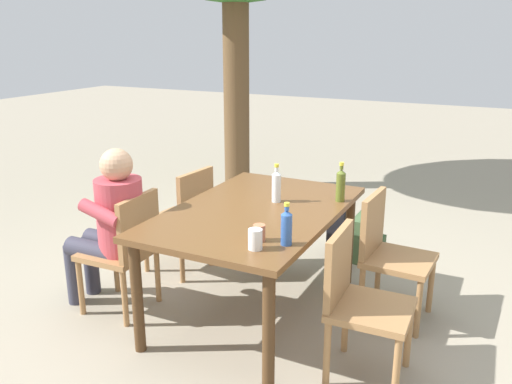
{
  "coord_description": "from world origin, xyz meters",
  "views": [
    {
      "loc": [
        -3.03,
        -1.5,
        1.93
      ],
      "look_at": [
        0.0,
        0.0,
        0.89
      ],
      "focal_mm": 37.37,
      "sensor_mm": 36.0,
      "label": 1
    }
  ],
  "objects_px": {
    "chair_near_right": "(388,250)",
    "person_in_white_shirt": "(112,221)",
    "cup_white": "(255,239)",
    "bottle_clear": "(276,186)",
    "dining_table": "(256,221)",
    "backpack_by_far_side": "(342,231)",
    "chair_far_right": "(185,215)",
    "chair_near_left": "(358,297)",
    "cup_terracotta": "(259,233)",
    "chair_far_left": "(126,246)",
    "bottle_olive": "(341,185)",
    "bottle_blue": "(286,227)",
    "backpack_by_near_side": "(367,239)"
  },
  "relations": [
    {
      "from": "backpack_by_far_side",
      "to": "chair_far_right",
      "type": "bearing_deg",
      "value": 130.94
    },
    {
      "from": "chair_far_right",
      "to": "chair_near_left",
      "type": "relative_size",
      "value": 1.0
    },
    {
      "from": "chair_near_right",
      "to": "bottle_clear",
      "type": "relative_size",
      "value": 3.2
    },
    {
      "from": "bottle_olive",
      "to": "backpack_by_near_side",
      "type": "height_order",
      "value": "bottle_olive"
    },
    {
      "from": "chair_far_right",
      "to": "bottle_clear",
      "type": "xyz_separation_m",
      "value": [
        -0.15,
        -0.88,
        0.4
      ]
    },
    {
      "from": "dining_table",
      "to": "chair_near_right",
      "type": "bearing_deg",
      "value": -65.49
    },
    {
      "from": "backpack_by_near_side",
      "to": "cup_white",
      "type": "bearing_deg",
      "value": 175.12
    },
    {
      "from": "bottle_olive",
      "to": "backpack_by_far_side",
      "type": "xyz_separation_m",
      "value": [
        0.85,
        0.23,
        -0.68
      ]
    },
    {
      "from": "chair_near_right",
      "to": "backpack_by_near_side",
      "type": "relative_size",
      "value": 2.25
    },
    {
      "from": "person_in_white_shirt",
      "to": "backpack_by_far_side",
      "type": "height_order",
      "value": "person_in_white_shirt"
    },
    {
      "from": "backpack_by_far_side",
      "to": "backpack_by_near_side",
      "type": "bearing_deg",
      "value": -94.2
    },
    {
      "from": "chair_near_left",
      "to": "bottle_blue",
      "type": "distance_m",
      "value": 0.57
    },
    {
      "from": "chair_far_left",
      "to": "bottle_olive",
      "type": "xyz_separation_m",
      "value": [
        0.79,
        -1.27,
        0.41
      ]
    },
    {
      "from": "bottle_olive",
      "to": "backpack_by_near_side",
      "type": "distance_m",
      "value": 1.09
    },
    {
      "from": "dining_table",
      "to": "bottle_blue",
      "type": "bearing_deg",
      "value": -138.42
    },
    {
      "from": "cup_white",
      "to": "backpack_by_near_side",
      "type": "bearing_deg",
      "value": -4.88
    },
    {
      "from": "dining_table",
      "to": "person_in_white_shirt",
      "type": "bearing_deg",
      "value": 111.68
    },
    {
      "from": "chair_far_left",
      "to": "chair_near_left",
      "type": "bearing_deg",
      "value": -90.15
    },
    {
      "from": "person_in_white_shirt",
      "to": "cup_terracotta",
      "type": "xyz_separation_m",
      "value": [
        -0.12,
        -1.19,
        0.17
      ]
    },
    {
      "from": "cup_terracotta",
      "to": "backpack_by_far_side",
      "type": "height_order",
      "value": "cup_terracotta"
    },
    {
      "from": "bottle_olive",
      "to": "backpack_by_far_side",
      "type": "relative_size",
      "value": 0.62
    },
    {
      "from": "dining_table",
      "to": "person_in_white_shirt",
      "type": "xyz_separation_m",
      "value": [
        -0.37,
        0.93,
        -0.03
      ]
    },
    {
      "from": "bottle_olive",
      "to": "bottle_clear",
      "type": "bearing_deg",
      "value": 117.79
    },
    {
      "from": "chair_near_right",
      "to": "person_in_white_shirt",
      "type": "height_order",
      "value": "person_in_white_shirt"
    },
    {
      "from": "chair_near_left",
      "to": "backpack_by_near_side",
      "type": "xyz_separation_m",
      "value": [
        1.63,
        0.36,
        -0.3
      ]
    },
    {
      "from": "dining_table",
      "to": "cup_terracotta",
      "type": "height_order",
      "value": "cup_terracotta"
    },
    {
      "from": "bottle_blue",
      "to": "cup_terracotta",
      "type": "xyz_separation_m",
      "value": [
        -0.01,
        0.16,
        -0.06
      ]
    },
    {
      "from": "chair_near_left",
      "to": "bottle_clear",
      "type": "relative_size",
      "value": 3.2
    },
    {
      "from": "bottle_olive",
      "to": "chair_near_right",
      "type": "bearing_deg",
      "value": -96.64
    },
    {
      "from": "bottle_clear",
      "to": "bottle_olive",
      "type": "height_order",
      "value": "bottle_olive"
    },
    {
      "from": "cup_white",
      "to": "bottle_blue",
      "type": "bearing_deg",
      "value": -43.62
    },
    {
      "from": "cup_terracotta",
      "to": "backpack_by_far_side",
      "type": "bearing_deg",
      "value": 1.24
    },
    {
      "from": "chair_far_left",
      "to": "bottle_blue",
      "type": "relative_size",
      "value": 3.52
    },
    {
      "from": "chair_near_left",
      "to": "backpack_by_far_side",
      "type": "height_order",
      "value": "chair_near_left"
    },
    {
      "from": "person_in_white_shirt",
      "to": "dining_table",
      "type": "bearing_deg",
      "value": -68.32
    },
    {
      "from": "bottle_olive",
      "to": "backpack_by_far_side",
      "type": "height_order",
      "value": "bottle_olive"
    },
    {
      "from": "bottle_blue",
      "to": "bottle_olive",
      "type": "relative_size",
      "value": 0.88
    },
    {
      "from": "chair_near_right",
      "to": "cup_white",
      "type": "relative_size",
      "value": 7.52
    },
    {
      "from": "chair_near_right",
      "to": "person_in_white_shirt",
      "type": "distance_m",
      "value": 1.91
    },
    {
      "from": "bottle_blue",
      "to": "backpack_by_near_side",
      "type": "height_order",
      "value": "bottle_blue"
    },
    {
      "from": "chair_far_right",
      "to": "person_in_white_shirt",
      "type": "relative_size",
      "value": 0.74
    },
    {
      "from": "bottle_blue",
      "to": "dining_table",
      "type": "bearing_deg",
      "value": 41.58
    },
    {
      "from": "bottle_clear",
      "to": "dining_table",
      "type": "bearing_deg",
      "value": 165.13
    },
    {
      "from": "chair_near_right",
      "to": "bottle_clear",
      "type": "xyz_separation_m",
      "value": [
        -0.17,
        0.77,
        0.4
      ]
    },
    {
      "from": "chair_far_left",
      "to": "bottle_blue",
      "type": "bearing_deg",
      "value": -95.09
    },
    {
      "from": "chair_far_right",
      "to": "chair_near_left",
      "type": "distance_m",
      "value": 1.8
    },
    {
      "from": "cup_terracotta",
      "to": "bottle_clear",
      "type": "bearing_deg",
      "value": 16.56
    },
    {
      "from": "bottle_blue",
      "to": "bottle_olive",
      "type": "bearing_deg",
      "value": -1.75
    },
    {
      "from": "backpack_by_near_side",
      "to": "chair_far_right",
      "type": "bearing_deg",
      "value": 124.87
    },
    {
      "from": "chair_near_right",
      "to": "cup_terracotta",
      "type": "relative_size",
      "value": 9.05
    }
  ]
}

